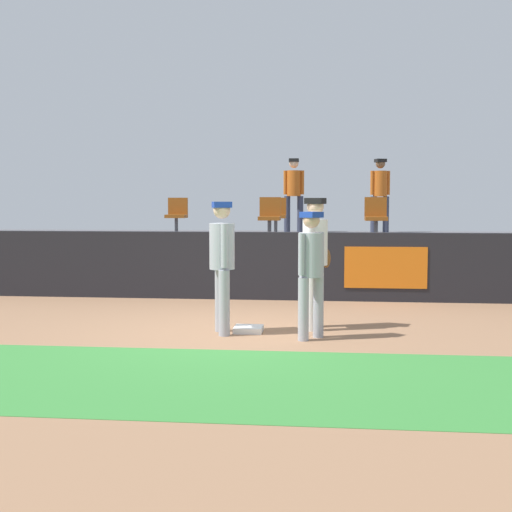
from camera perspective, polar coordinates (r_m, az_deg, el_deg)
The scene contains 14 objects.
ground_plane at distance 9.62m, azimuth -1.92°, elevation -6.47°, with size 60.00×60.00×0.00m, color #936B4C.
grass_foreground_strip at distance 7.23m, azimuth -4.71°, elevation -10.16°, with size 18.00×2.80×0.01m, color #388438.
first_base at distance 9.71m, azimuth -0.63°, elevation -6.12°, with size 0.40×0.40×0.08m, color white.
player_fielder_home at distance 9.87m, azimuth 4.98°, elevation 0.20°, with size 0.47×0.55×1.89m.
player_runner_visitor at distance 9.48m, azimuth -2.85°, elevation -0.13°, with size 0.44×0.49×1.84m.
player_coach_visitor at distance 9.12m, azimuth 4.63°, elevation -0.81°, with size 0.46×0.46×1.71m.
field_wall at distance 12.87m, azimuth 0.24°, elevation -0.81°, with size 18.00×0.26×1.27m.
bleacher_platform at distance 15.43m, azimuth 1.17°, elevation -0.25°, with size 18.00×4.80×1.09m, color #59595E.
seat_front_center at distance 14.25m, azimuth 1.16°, elevation 3.45°, with size 0.45×0.44×0.84m.
seat_front_right at distance 14.23m, azimuth 9.96°, elevation 3.38°, with size 0.45×0.44×0.84m.
seat_back_center at distance 16.04m, azimuth 1.68°, elevation 3.58°, with size 0.46×0.44×0.84m.
seat_back_left at distance 16.40m, azimuth -6.61°, elevation 3.57°, with size 0.47×0.44×0.84m.
spectator_hooded at distance 16.85m, azimuth 10.31°, elevation 5.44°, with size 0.48×0.42×1.77m.
spectator_capped at distance 16.80m, azimuth 3.17°, elevation 5.55°, with size 0.50×0.35×1.79m.
Camera 1 is at (1.32, -9.35, 1.84)m, focal length 47.98 mm.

